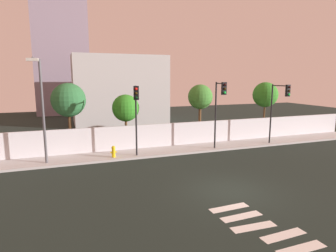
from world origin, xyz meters
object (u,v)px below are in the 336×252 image
traffic_light_left (280,101)px  roadside_tree_midleft (126,108)px  roadside_tree_rightmost (265,95)px  street_lamp_curbside (41,102)px  roadside_tree_midright (200,97)px  traffic_light_center (220,101)px  roadside_tree_leftmost (69,100)px  traffic_light_right (136,106)px  fire_hydrant (114,151)px

traffic_light_left → roadside_tree_midleft: size_ratio=1.14×
roadside_tree_rightmost → roadside_tree_midleft: bearing=180.0°
street_lamp_curbside → roadside_tree_midright: street_lamp_curbside is taller
street_lamp_curbside → roadside_tree_rightmost: (18.84, 2.98, -0.08)m
roadside_tree_midleft → roadside_tree_rightmost: size_ratio=0.83×
traffic_light_center → roadside_tree_rightmost: size_ratio=0.99×
roadside_tree_leftmost → roadside_tree_rightmost: roadside_tree_leftmost is taller
traffic_light_right → roadside_tree_leftmost: roadside_tree_leftmost is taller
traffic_light_left → street_lamp_curbside: (-17.32, 0.70, 0.34)m
fire_hydrant → roadside_tree_leftmost: (-2.67, 2.84, 3.33)m
roadside_tree_rightmost → fire_hydrant: bearing=-169.0°
street_lamp_curbside → traffic_light_center: bearing=-2.1°
fire_hydrant → roadside_tree_midleft: 4.12m
roadside_tree_midleft → roadside_tree_midright: size_ratio=0.85×
roadside_tree_midright → traffic_light_right: bearing=-152.4°
roadside_tree_midright → traffic_light_center: bearing=-91.5°
traffic_light_center → fire_hydrant: bearing=175.7°
street_lamp_curbside → fire_hydrant: 5.50m
traffic_light_left → roadside_tree_midleft: 12.14m
roadside_tree_leftmost → traffic_light_right: bearing=-38.4°
fire_hydrant → roadside_tree_midleft: size_ratio=0.19×
traffic_light_right → street_lamp_curbside: 5.82m
traffic_light_center → roadside_tree_midleft: 7.21m
traffic_light_left → roadside_tree_rightmost: 4.00m
roadside_tree_leftmost → roadside_tree_rightmost: (17.24, 0.00, 0.05)m
street_lamp_curbside → roadside_tree_leftmost: 3.39m
roadside_tree_midleft → roadside_tree_leftmost: bearing=-180.0°
traffic_light_left → street_lamp_curbside: 17.34m
roadside_tree_midright → traffic_light_left: bearing=-35.6°
traffic_light_left → street_lamp_curbside: bearing=177.7°
traffic_light_left → traffic_light_right: bearing=178.2°
traffic_light_center → traffic_light_right: 6.28m
traffic_light_center → roadside_tree_midright: 3.43m
fire_hydrant → roadside_tree_midright: size_ratio=0.16×
traffic_light_left → roadside_tree_leftmost: size_ratio=0.94×
street_lamp_curbside → roadside_tree_rightmost: size_ratio=1.27×
traffic_light_center → traffic_light_right: traffic_light_center is taller
traffic_light_right → roadside_tree_leftmost: bearing=141.6°
roadside_tree_leftmost → traffic_light_center: bearing=-18.1°
roadside_tree_midright → street_lamp_curbside: bearing=-166.2°
traffic_light_left → roadside_tree_midright: size_ratio=0.98×
street_lamp_curbside → fire_hydrant: street_lamp_curbside is taller
street_lamp_curbside → roadside_tree_midleft: bearing=27.4°
roadside_tree_leftmost → roadside_tree_midright: (10.56, 0.00, -0.03)m
traffic_light_right → street_lamp_curbside: bearing=176.6°
traffic_light_left → street_lamp_curbside: street_lamp_curbside is taller
roadside_tree_midright → roadside_tree_leftmost: bearing=-180.0°
roadside_tree_midleft → roadside_tree_rightmost: bearing=-0.0°
street_lamp_curbside → roadside_tree_midleft: size_ratio=1.53×
traffic_light_center → traffic_light_right: bearing=179.1°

